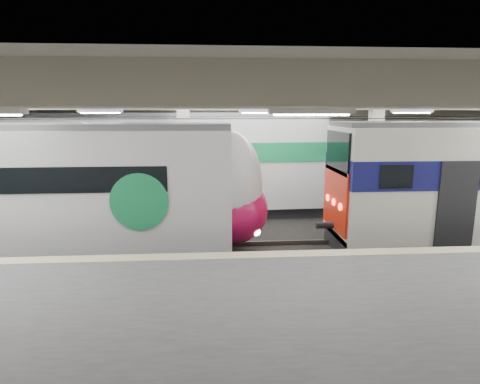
{
  "coord_description": "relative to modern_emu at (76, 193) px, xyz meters",
  "views": [
    {
      "loc": [
        -1.87,
        -13.55,
        4.96
      ],
      "look_at": [
        -0.85,
        1.0,
        2.0
      ],
      "focal_mm": 30.0,
      "sensor_mm": 36.0,
      "label": 1
    }
  ],
  "objects": [
    {
      "name": "far_train",
      "position": [
        2.08,
        5.5,
        0.27
      ],
      "size": [
        15.55,
        3.82,
        4.87
      ],
      "rotation": [
        0.0,
        0.0,
        0.04
      ],
      "color": "silver",
      "rests_on": "ground"
    },
    {
      "name": "modern_emu",
      "position": [
        0.0,
        0.0,
        0.0
      ],
      "size": [
        14.2,
        2.93,
        4.56
      ],
      "color": "silver",
      "rests_on": "ground"
    },
    {
      "name": "station_hall",
      "position": [
        6.45,
        -1.74,
        1.0
      ],
      "size": [
        36.0,
        24.0,
        5.75
      ],
      "color": "black",
      "rests_on": "ground"
    }
  ]
}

